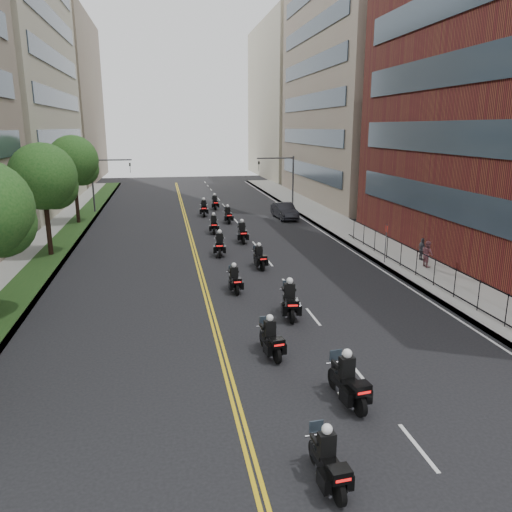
{
  "coord_description": "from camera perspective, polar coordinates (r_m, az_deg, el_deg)",
  "views": [
    {
      "loc": [
        -3.42,
        -11.04,
        8.61
      ],
      "look_at": [
        1.29,
        14.38,
        1.92
      ],
      "focal_mm": 35.0,
      "sensor_mm": 36.0,
      "label": 1
    }
  ],
  "objects": [
    {
      "name": "sidewalk_left",
      "position": [
        38.02,
        -23.23,
        0.34
      ],
      "size": [
        4.0,
        90.0,
        0.15
      ],
      "primitive_type": "cube",
      "color": "gray",
      "rests_on": "ground"
    },
    {
      "name": "street_trees",
      "position": [
        30.81,
        -24.93,
        6.69
      ],
      "size": [
        4.4,
        38.4,
        7.98
      ],
      "color": "black",
      "rests_on": "ground"
    },
    {
      "name": "motorcycle_2",
      "position": [
        19.53,
        1.71,
        -9.55
      ],
      "size": [
        0.67,
        2.22,
        1.64
      ],
      "rotation": [
        0.0,
        0.0,
        0.13
      ],
      "color": "black",
      "rests_on": "ground"
    },
    {
      "name": "building_left_far",
      "position": [
        91.06,
        -23.21,
        16.15
      ],
      "size": [
        16.0,
        28.0,
        26.0
      ],
      "primitive_type": "cube",
      "color": "gray",
      "rests_on": "ground"
    },
    {
      "name": "traffic_signal_right",
      "position": [
        54.82,
        3.28,
        9.34
      ],
      "size": [
        4.09,
        0.2,
        5.6
      ],
      "color": "#3F3F44",
      "rests_on": "ground"
    },
    {
      "name": "iron_fence",
      "position": [
        28.25,
        20.72,
        -2.29
      ],
      "size": [
        0.05,
        28.0,
        1.5
      ],
      "color": "black",
      "rests_on": "sidewalk_right"
    },
    {
      "name": "building_right_far",
      "position": [
        92.56,
        5.39,
        17.16
      ],
      "size": [
        15.0,
        28.0,
        26.0
      ],
      "primitive_type": "cube",
      "color": "#ADA68B",
      "rests_on": "ground"
    },
    {
      "name": "pedestrian_c",
      "position": [
        34.32,
        18.44,
        0.74
      ],
      "size": [
        0.36,
        0.86,
        1.47
      ],
      "primitive_type": "imported",
      "rotation": [
        0.0,
        0.0,
        1.57
      ],
      "color": "#45444C",
      "rests_on": "sidewalk_right"
    },
    {
      "name": "ground",
      "position": [
        14.41,
        5.81,
        -22.26
      ],
      "size": [
        160.0,
        160.0,
        0.0
      ],
      "primitive_type": "plane",
      "color": "black",
      "rests_on": "ground"
    },
    {
      "name": "motorcycle_1",
      "position": [
        16.65,
        10.49,
        -14.05
      ],
      "size": [
        0.73,
        2.46,
        1.82
      ],
      "rotation": [
        0.0,
        0.0,
        0.13
      ],
      "color": "black",
      "rests_on": "ground"
    },
    {
      "name": "building_right_tan",
      "position": [
        64.39,
        13.11,
        19.85
      ],
      "size": [
        15.11,
        28.0,
        30.0
      ],
      "color": "gray",
      "rests_on": "ground"
    },
    {
      "name": "grass_strip",
      "position": [
        37.82,
        -22.07,
        0.53
      ],
      "size": [
        2.0,
        90.0,
        0.04
      ],
      "primitive_type": "cube",
      "color": "#173C15",
      "rests_on": "sidewalk_left"
    },
    {
      "name": "motorcycle_5",
      "position": [
        31.29,
        0.4,
        -0.25
      ],
      "size": [
        0.59,
        2.2,
        1.62
      ],
      "rotation": [
        0.0,
        0.0,
        0.08
      ],
      "color": "black",
      "rests_on": "ground"
    },
    {
      "name": "motorcycle_3",
      "position": [
        23.32,
        3.89,
        -5.24
      ],
      "size": [
        0.74,
        2.54,
        1.87
      ],
      "rotation": [
        0.0,
        0.0,
        -0.12
      ],
      "color": "black",
      "rests_on": "ground"
    },
    {
      "name": "pedestrian_b",
      "position": [
        32.86,
        19.0,
        0.25
      ],
      "size": [
        0.66,
        0.83,
        1.63
      ],
      "primitive_type": "imported",
      "rotation": [
        0.0,
        0.0,
        1.63
      ],
      "color": "brown",
      "rests_on": "sidewalk_right"
    },
    {
      "name": "motorcycle_6",
      "position": [
        34.51,
        -4.17,
        1.24
      ],
      "size": [
        0.72,
        2.43,
        1.8
      ],
      "rotation": [
        0.0,
        0.0,
        -0.12
      ],
      "color": "black",
      "rests_on": "ground"
    },
    {
      "name": "sidewalk_right",
      "position": [
        40.12,
        12.39,
        1.88
      ],
      "size": [
        4.0,
        90.0,
        0.15
      ],
      "primitive_type": "cube",
      "color": "gray",
      "rests_on": "ground"
    },
    {
      "name": "parked_sedan",
      "position": [
        48.52,
        3.28,
        5.17
      ],
      "size": [
        1.88,
        4.68,
        1.51
      ],
      "primitive_type": "imported",
      "rotation": [
        0.0,
        0.0,
        0.06
      ],
      "color": "black",
      "rests_on": "ground"
    },
    {
      "name": "motorcycle_4",
      "position": [
        26.88,
        -2.46,
        -2.79
      ],
      "size": [
        0.5,
        2.13,
        1.57
      ],
      "rotation": [
        0.0,
        0.0,
        0.04
      ],
      "color": "black",
      "rests_on": "ground"
    },
    {
      "name": "motorcycle_11",
      "position": [
        54.18,
        -4.72,
        6.04
      ],
      "size": [
        0.53,
        2.32,
        1.72
      ],
      "rotation": [
        0.0,
        0.0,
        0.0
      ],
      "color": "black",
      "rests_on": "ground"
    },
    {
      "name": "motorcycle_10",
      "position": [
        50.23,
        -5.98,
        5.4
      ],
      "size": [
        0.63,
        2.48,
        1.83
      ],
      "rotation": [
        0.0,
        0.0,
        -0.07
      ],
      "color": "black",
      "rests_on": "ground"
    },
    {
      "name": "motorcycle_9",
      "position": [
        46.4,
        -3.23,
        4.63
      ],
      "size": [
        0.53,
        2.3,
        1.69
      ],
      "rotation": [
        0.0,
        0.0,
        0.03
      ],
      "color": "black",
      "rests_on": "ground"
    },
    {
      "name": "traffic_signal_left",
      "position": [
        53.62,
        -17.19,
        8.62
      ],
      "size": [
        4.09,
        0.2,
        5.6
      ],
      "color": "#3F3F44",
      "rests_on": "ground"
    },
    {
      "name": "motorcycle_7",
      "position": [
        38.37,
        -1.59,
        2.62
      ],
      "size": [
        0.57,
        2.43,
        1.8
      ],
      "rotation": [
        0.0,
        0.0,
        -0.04
      ],
      "color": "black",
      "rests_on": "ground"
    },
    {
      "name": "motorcycle_0",
      "position": [
        13.36,
        8.23,
        -22.3
      ],
      "size": [
        0.57,
        2.18,
        1.61
      ],
      "rotation": [
        0.0,
        0.0,
        0.08
      ],
      "color": "black",
      "rests_on": "ground"
    },
    {
      "name": "motorcycle_8",
      "position": [
        41.88,
        -4.84,
        3.54
      ],
      "size": [
        0.59,
        2.34,
        1.73
      ],
      "rotation": [
        0.0,
        0.0,
        -0.07
      ],
      "color": "black",
      "rests_on": "ground"
    }
  ]
}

